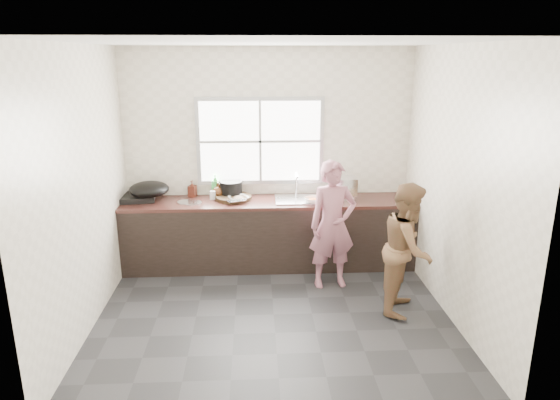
{
  "coord_description": "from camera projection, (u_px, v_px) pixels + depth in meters",
  "views": [
    {
      "loc": [
        -0.18,
        -4.63,
        2.59
      ],
      "look_at": [
        0.1,
        0.65,
        1.05
      ],
      "focal_mm": 32.0,
      "sensor_mm": 36.0,
      "label": 1
    }
  ],
  "objects": [
    {
      "name": "wall_front",
      "position": [
        283.0,
        252.0,
        3.26
      ],
      "size": [
        3.6,
        0.01,
        2.7
      ],
      "primitive_type": "cube",
      "color": "beige",
      "rests_on": "ground"
    },
    {
      "name": "bottle_green",
      "position": [
        215.0,
        185.0,
        6.32
      ],
      "size": [
        0.15,
        0.15,
        0.29
      ],
      "primitive_type": "imported",
      "rotation": [
        0.0,
        0.0,
        0.4
      ],
      "color": "green",
      "rests_on": "countertop"
    },
    {
      "name": "cabinet",
      "position": [
        269.0,
        235.0,
        6.3
      ],
      "size": [
        3.6,
        0.62,
        0.82
      ],
      "primitive_type": "cube",
      "color": "black",
      "rests_on": "floor"
    },
    {
      "name": "dish_rack",
      "position": [
        341.0,
        188.0,
        6.22
      ],
      "size": [
        0.37,
        0.27,
        0.27
      ],
      "primitive_type": "cube",
      "rotation": [
        0.0,
        0.0,
        -0.03
      ],
      "color": "silver",
      "rests_on": "countertop"
    },
    {
      "name": "wall_back",
      "position": [
        268.0,
        157.0,
        6.34
      ],
      "size": [
        3.6,
        0.01,
        2.7
      ],
      "primitive_type": "cube",
      "color": "silver",
      "rests_on": "ground"
    },
    {
      "name": "wall_left",
      "position": [
        82.0,
        192.0,
        4.71
      ],
      "size": [
        0.01,
        3.2,
        2.7
      ],
      "primitive_type": "cube",
      "color": "silver",
      "rests_on": "ground"
    },
    {
      "name": "glass_jar",
      "position": [
        213.0,
        195.0,
        6.22
      ],
      "size": [
        0.09,
        0.09,
        0.1
      ],
      "primitive_type": "cylinder",
      "rotation": [
        0.0,
        0.0,
        0.28
      ],
      "color": "silver",
      "rests_on": "countertop"
    },
    {
      "name": "bowl_mince",
      "position": [
        239.0,
        199.0,
        6.14
      ],
      "size": [
        0.32,
        0.32,
        0.06
      ],
      "primitive_type": "imported",
      "rotation": [
        0.0,
        0.0,
        0.43
      ],
      "color": "white",
      "rests_on": "countertop"
    },
    {
      "name": "countertop",
      "position": [
        269.0,
        202.0,
        6.18
      ],
      "size": [
        3.6,
        0.64,
        0.04
      ],
      "primitive_type": "cube",
      "color": "#351A15",
      "rests_on": "cabinet"
    },
    {
      "name": "bottle_brown_tall",
      "position": [
        192.0,
        189.0,
        6.32
      ],
      "size": [
        0.11,
        0.11,
        0.19
      ],
      "primitive_type": "imported",
      "rotation": [
        0.0,
        0.0,
        -0.3
      ],
      "color": "#3E170F",
      "rests_on": "countertop"
    },
    {
      "name": "bowl_held",
      "position": [
        330.0,
        201.0,
        6.03
      ],
      "size": [
        0.22,
        0.22,
        0.06
      ],
      "primitive_type": "imported",
      "rotation": [
        0.0,
        0.0,
        0.15
      ],
      "color": "silver",
      "rests_on": "countertop"
    },
    {
      "name": "wok",
      "position": [
        149.0,
        189.0,
        6.1
      ],
      "size": [
        0.56,
        0.56,
        0.18
      ],
      "primitive_type": "ellipsoid",
      "rotation": [
        0.0,
        0.0,
        -0.16
      ],
      "color": "black",
      "rests_on": "burner"
    },
    {
      "name": "cleaver",
      "position": [
        236.0,
        200.0,
        6.02
      ],
      "size": [
        0.25,
        0.2,
        0.01
      ],
      "primitive_type": "cube",
      "rotation": [
        0.0,
        0.0,
        0.45
      ],
      "color": "#A5A8AB",
      "rests_on": "cutting_board"
    },
    {
      "name": "faucet",
      "position": [
        296.0,
        184.0,
        6.34
      ],
      "size": [
        0.02,
        0.02,
        0.3
      ],
      "primitive_type": "cylinder",
      "color": "silver",
      "rests_on": "countertop"
    },
    {
      "name": "window_frame",
      "position": [
        260.0,
        141.0,
        6.26
      ],
      "size": [
        1.6,
        0.05,
        1.1
      ],
      "primitive_type": "cube",
      "color": "#9EA0A5",
      "rests_on": "wall_back"
    },
    {
      "name": "burner",
      "position": [
        137.0,
        197.0,
        6.21
      ],
      "size": [
        0.51,
        0.51,
        0.07
      ],
      "primitive_type": "cube",
      "rotation": [
        0.0,
        0.0,
        0.15
      ],
      "color": "black",
      "rests_on": "countertop"
    },
    {
      "name": "plate_food",
      "position": [
        225.0,
        198.0,
        6.24
      ],
      "size": [
        0.23,
        0.23,
        0.02
      ],
      "primitive_type": "cylinder",
      "rotation": [
        0.0,
        0.0,
        0.01
      ],
      "color": "white",
      "rests_on": "countertop"
    },
    {
      "name": "woman",
      "position": [
        332.0,
        229.0,
        5.67
      ],
      "size": [
        0.54,
        0.4,
        1.38
      ],
      "primitive_type": "imported",
      "rotation": [
        0.0,
        0.0,
        0.14
      ],
      "color": "#A46272",
      "rests_on": "floor"
    },
    {
      "name": "window_glazing",
      "position": [
        260.0,
        142.0,
        6.24
      ],
      "size": [
        1.5,
        0.01,
        1.0
      ],
      "primitive_type": "cube",
      "color": "white",
      "rests_on": "window_frame"
    },
    {
      "name": "person_side",
      "position": [
        408.0,
        248.0,
        5.11
      ],
      "size": [
        0.75,
        0.82,
        1.37
      ],
      "primitive_type": "imported",
      "rotation": [
        0.0,
        0.0,
        1.14
      ],
      "color": "brown",
      "rests_on": "floor"
    },
    {
      "name": "cutting_board",
      "position": [
        233.0,
        197.0,
        6.22
      ],
      "size": [
        0.46,
        0.46,
        0.05
      ],
      "primitive_type": "cylinder",
      "rotation": [
        0.0,
        0.0,
        -0.02
      ],
      "color": "black",
      "rests_on": "countertop"
    },
    {
      "name": "black_pot",
      "position": [
        231.0,
        189.0,
        6.31
      ],
      "size": [
        0.35,
        0.35,
        0.2
      ],
      "primitive_type": "cylinder",
      "rotation": [
        0.0,
        0.0,
        -0.3
      ],
      "color": "black",
      "rests_on": "countertop"
    },
    {
      "name": "bottle_brown_short",
      "position": [
        218.0,
        190.0,
        6.28
      ],
      "size": [
        0.14,
        0.14,
        0.18
      ],
      "primitive_type": "imported",
      "rotation": [
        0.0,
        0.0,
        -0.01
      ],
      "color": "#462511",
      "rests_on": "countertop"
    },
    {
      "name": "bowl_crabs",
      "position": [
        314.0,
        201.0,
        6.05
      ],
      "size": [
        0.23,
        0.23,
        0.06
      ],
      "primitive_type": "imported",
      "rotation": [
        0.0,
        0.0,
        -0.3
      ],
      "color": "white",
      "rests_on": "countertop"
    },
    {
      "name": "ceiling",
      "position": [
        273.0,
        42.0,
        4.42
      ],
      "size": [
        3.6,
        3.2,
        0.01
      ],
      "primitive_type": "cube",
      "color": "silver",
      "rests_on": "wall_back"
    },
    {
      "name": "pot_lid_left",
      "position": [
        186.0,
        202.0,
        6.09
      ],
      "size": [
        0.23,
        0.23,
        0.01
      ],
      "primitive_type": "cylinder",
      "rotation": [
        0.0,
        0.0,
        0.05
      ],
      "color": "silver",
      "rests_on": "countertop"
    },
    {
      "name": "floor",
      "position": [
        274.0,
        315.0,
        5.18
      ],
      "size": [
        3.6,
        3.2,
        0.01
      ],
      "primitive_type": "cube",
      "color": "#262629",
      "rests_on": "ground"
    },
    {
      "name": "pot_lid_right",
      "position": [
        192.0,
        203.0,
        6.06
      ],
      "size": [
        0.27,
        0.27,
        0.01
      ],
      "primitive_type": "cylinder",
      "rotation": [
        0.0,
        0.0,
        0.22
      ],
      "color": "silver",
      "rests_on": "countertop"
    },
    {
      "name": "sink",
      "position": [
        297.0,
        200.0,
        6.19
      ],
      "size": [
        0.55,
        0.45,
        0.02
      ],
      "primitive_type": "cube",
      "color": "silver",
      "rests_on": "countertop"
    },
    {
      "name": "wall_right",
      "position": [
        457.0,
        187.0,
        4.89
      ],
      "size": [
        0.01,
        3.2,
        2.7
      ],
      "primitive_type": "cube",
      "color": "beige",
      "rests_on": "ground"
    }
  ]
}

